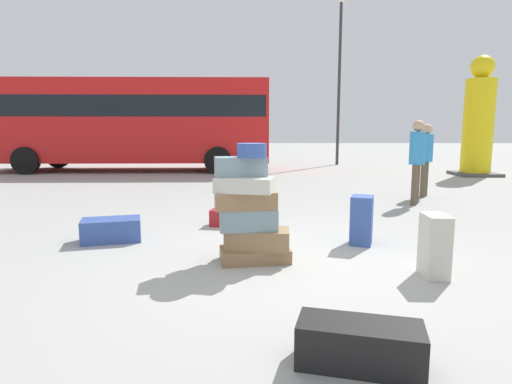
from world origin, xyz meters
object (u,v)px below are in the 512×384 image
Objects in this scene: suitcase_cream_foreground_near at (435,246)px; person_bearded_onlooker at (417,155)px; person_tourist_with_camera at (426,154)px; suitcase_navy_right_side at (362,220)px; suitcase_maroon_behind_tower at (230,218)px; suitcase_black_left_side at (360,345)px; lamp_post at (340,57)px; yellow_dummy_statue at (478,123)px; suitcase_tower at (250,212)px; parked_bus at (130,119)px; suitcase_navy_white_trunk at (111,230)px.

person_bearded_onlooker is at bearing 74.13° from suitcase_cream_foreground_near.
person_bearded_onlooker is 1.14m from person_tourist_with_camera.
suitcase_cream_foreground_near reaches higher than suitcase_navy_right_side.
suitcase_maroon_behind_tower is 0.36× the size of person_bearded_onlooker.
suitcase_black_left_side is 0.12× the size of lamp_post.
lamp_post reaches higher than suitcase_black_left_side.
yellow_dummy_statue is at bearing 63.20° from suitcase_cream_foreground_near.
suitcase_tower is 0.20× the size of lamp_post.
person_bearded_onlooker is at bearing 3.10° from person_tourist_with_camera.
suitcase_maroon_behind_tower is at bearing -66.92° from parked_bus.
yellow_dummy_statue is at bearing -48.05° from lamp_post.
lamp_post is at bearing 51.31° from suitcase_navy_white_trunk.
suitcase_cream_foreground_near is 4.53m from person_bearded_onlooker.
suitcase_maroon_behind_tower is 2.09m from suitcase_navy_right_side.
parked_bus is (-5.26, 12.90, 1.69)m from suitcase_black_left_side.
suitcase_navy_right_side reaches higher than suitcase_navy_white_trunk.
yellow_dummy_statue reaches higher than parked_bus.
person_tourist_with_camera is at bearing 18.66° from suitcase_navy_white_trunk.
suitcase_navy_right_side is 3.57m from person_bearded_onlooker.
parked_bus reaches higher than person_tourist_with_camera.
yellow_dummy_statue reaches higher than suitcase_maroon_behind_tower.
suitcase_maroon_behind_tower is at bearing 118.95° from suitcase_black_left_side.
person_bearded_onlooker reaches higher than suitcase_tower.
suitcase_navy_white_trunk is 0.47× the size of person_tourist_with_camera.
yellow_dummy_statue is 11.66m from parked_bus.
person_tourist_with_camera reaches higher than suitcase_tower.
suitcase_cream_foreground_near is at bearing -52.30° from suitcase_navy_right_side.
suitcase_black_left_side is 2.04m from suitcase_cream_foreground_near.
suitcase_maroon_behind_tower is 3.23m from suitcase_cream_foreground_near.
person_tourist_with_camera is at bearing -87.13° from lamp_post.
parked_bus is (-11.56, 1.52, 0.17)m from yellow_dummy_statue.
lamp_post is at bearing 99.60° from suitcase_navy_right_side.
suitcase_navy_right_side is 10.22m from yellow_dummy_statue.
suitcase_tower is 2.12m from suitcase_navy_white_trunk.
parked_bus is 8.64m from lamp_post.
lamp_post is (7.83, 2.63, 2.55)m from parked_bus.
suitcase_navy_white_trunk is at bearing -112.72° from lamp_post.
lamp_post reaches higher than suitcase_cream_foreground_near.
yellow_dummy_statue reaches higher than suitcase_cream_foreground_near.
suitcase_navy_right_side is at bearing -1.40° from person_bearded_onlooker.
yellow_dummy_statue is at bearing 26.94° from suitcase_navy_white_trunk.
person_bearded_onlooker is at bearing -90.71° from lamp_post.
suitcase_navy_white_trunk is (-1.89, 0.88, -0.42)m from suitcase_tower.
suitcase_black_left_side is at bearing -65.30° from suitcase_navy_white_trunk.
suitcase_navy_right_side is 0.38× the size of person_bearded_onlooker.
suitcase_cream_foreground_near is at bearing 12.41° from person_tourist_with_camera.
suitcase_cream_foreground_near is 13.00m from parked_bus.
person_bearded_onlooker is 1.04× the size of person_tourist_with_camera.
suitcase_navy_white_trunk is at bearing 154.95° from suitcase_tower.
suitcase_tower is at bearing -69.16° from parked_bus.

